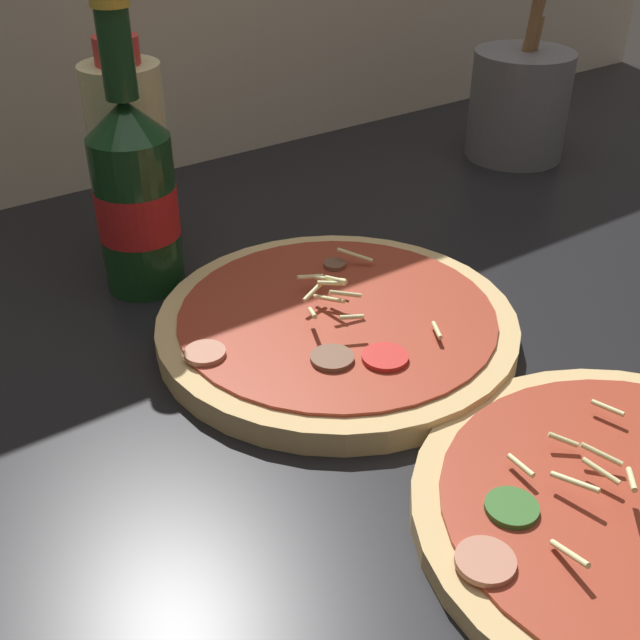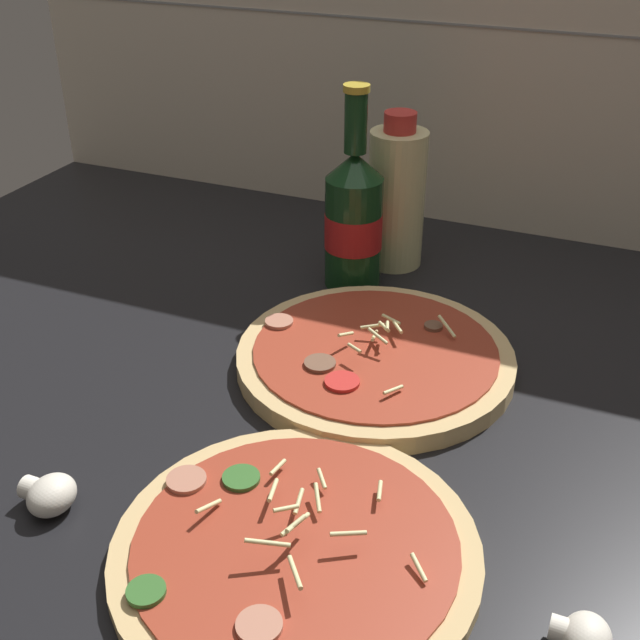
{
  "view_description": "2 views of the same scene",
  "coord_description": "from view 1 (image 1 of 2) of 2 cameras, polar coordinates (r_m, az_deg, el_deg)",
  "views": [
    {
      "loc": [
        -42.13,
        -39.54,
        38.8
      ],
      "look_at": [
        -13.01,
        2.18,
        6.4
      ],
      "focal_mm": 45.0,
      "sensor_mm": 36.0,
      "label": 1
    },
    {
      "loc": [
        12.08,
        -62.8,
        49.52
      ],
      "look_at": [
        -14.53,
        0.58,
        9.2
      ],
      "focal_mm": 45.0,
      "sensor_mm": 36.0,
      "label": 2
    }
  ],
  "objects": [
    {
      "name": "beer_bottle",
      "position": [
        0.71,
        -13.01,
        8.8
      ],
      "size": [
        7.04,
        7.04,
        24.73
      ],
      "color": "#143819",
      "rests_on": "counter_slab"
    },
    {
      "name": "oil_bottle",
      "position": [
        0.78,
        -13.34,
        11.32
      ],
      "size": [
        7.26,
        7.26,
        19.99
      ],
      "color": "beige",
      "rests_on": "counter_slab"
    },
    {
      "name": "pizza_far",
      "position": [
        0.65,
        1.2,
        -0.38
      ],
      "size": [
        29.03,
        29.03,
        4.84
      ],
      "color": "tan",
      "rests_on": "counter_slab"
    },
    {
      "name": "counter_slab",
      "position": [
        0.69,
        9.96,
        -1.08
      ],
      "size": [
        160.0,
        90.0,
        2.5
      ],
      "color": "black",
      "rests_on": "ground"
    },
    {
      "name": "utensil_crock",
      "position": [
        1.03,
        13.97,
        14.71
      ],
      "size": [
        11.8,
        11.8,
        21.45
      ],
      "color": "slate",
      "rests_on": "counter_slab"
    }
  ]
}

